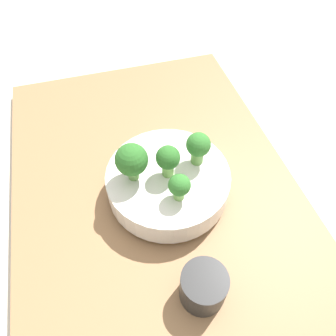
{
  "coord_description": "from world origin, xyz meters",
  "views": [
    {
      "loc": [
        -0.39,
        0.1,
        0.69
      ],
      "look_at": [
        0.04,
        -0.02,
        0.13
      ],
      "focal_mm": 35.0,
      "sensor_mm": 36.0,
      "label": 1
    }
  ],
  "objects": [
    {
      "name": "table",
      "position": [
        0.0,
        0.0,
        0.02
      ],
      "size": [
        1.12,
        0.68,
        0.04
      ],
      "color": "olive",
      "rests_on": "ground_plane"
    },
    {
      "name": "bowl",
      "position": [
        0.04,
        -0.02,
        0.08
      ],
      "size": [
        0.28,
        0.28,
        0.08
      ],
      "color": "silver",
      "rests_on": "table"
    },
    {
      "name": "cup",
      "position": [
        -0.21,
        -0.02,
        0.08
      ],
      "size": [
        0.09,
        0.09,
        0.08
      ],
      "color": "black",
      "rests_on": "table"
    },
    {
      "name": "broccoli_floret_front",
      "position": [
        0.05,
        -0.1,
        0.16
      ],
      "size": [
        0.05,
        0.05,
        0.08
      ],
      "color": "#609347",
      "rests_on": "bowl"
    },
    {
      "name": "broccoli_floret_left",
      "position": [
        -0.03,
        -0.03,
        0.15
      ],
      "size": [
        0.05,
        0.05,
        0.07
      ],
      "color": "#7AB256",
      "rests_on": "bowl"
    },
    {
      "name": "ground_plane",
      "position": [
        0.0,
        0.0,
        0.0
      ],
      "size": [
        6.0,
        6.0,
        0.0
      ],
      "primitive_type": "plane",
      "color": "beige"
    },
    {
      "name": "broccoli_floret_center",
      "position": [
        0.04,
        -0.02,
        0.16
      ],
      "size": [
        0.05,
        0.05,
        0.08
      ],
      "color": "#6BA34C",
      "rests_on": "bowl"
    },
    {
      "name": "broccoli_floret_back",
      "position": [
        0.05,
        0.05,
        0.17
      ],
      "size": [
        0.07,
        0.07,
        0.09
      ],
      "color": "#609347",
      "rests_on": "bowl"
    }
  ]
}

